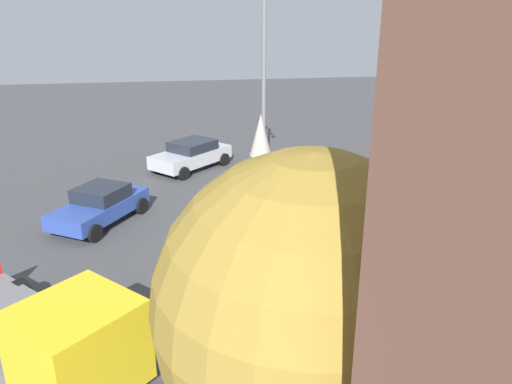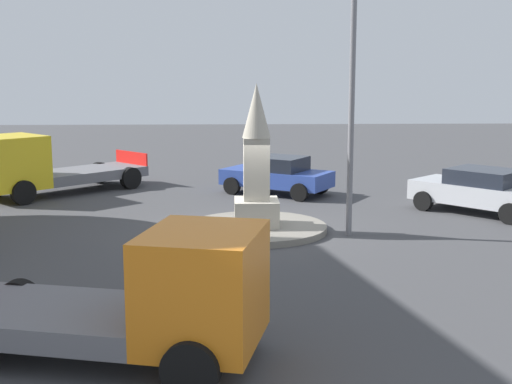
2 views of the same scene
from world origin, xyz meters
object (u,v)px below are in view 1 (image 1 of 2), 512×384
(car_silver_approaching, at_px, (191,154))
(tree_far_corner, at_px, (308,304))
(tree_near_wall, at_px, (491,282))
(monument, at_px, (261,177))
(truck_yellow_parked_left, at_px, (52,339))
(car_blue_near_island, at_px, (100,205))
(truck_orange_parked_right, at_px, (511,204))
(streetlamp, at_px, (264,71))

(car_silver_approaching, height_order, tree_far_corner, tree_far_corner)
(car_silver_approaching, relative_size, tree_near_wall, 0.87)
(monument, distance_m, truck_yellow_parked_left, 9.68)
(monument, xyz_separation_m, car_blue_near_island, (1.01, 5.95, -1.12))
(car_blue_near_island, relative_size, tree_near_wall, 0.86)
(truck_orange_parked_right, bearing_deg, truck_yellow_parked_left, 110.97)
(car_blue_near_island, distance_m, tree_near_wall, 14.25)
(streetlamp, distance_m, tree_near_wall, 13.20)
(car_blue_near_island, relative_size, truck_yellow_parked_left, 0.72)
(car_blue_near_island, height_order, truck_yellow_parked_left, truck_yellow_parked_left)
(truck_orange_parked_right, bearing_deg, monument, 76.76)
(monument, xyz_separation_m, tree_far_corner, (-11.15, 1.24, 1.84))
(monument, bearing_deg, streetlamp, -12.44)
(streetlamp, bearing_deg, car_silver_approaching, 31.02)
(monument, distance_m, truck_orange_parked_right, 9.11)
(truck_yellow_parked_left, relative_size, tree_near_wall, 1.20)
(streetlamp, height_order, truck_orange_parked_right, streetlamp)
(tree_far_corner, bearing_deg, car_silver_approaching, 3.22)
(car_silver_approaching, height_order, truck_yellow_parked_left, truck_yellow_parked_left)
(streetlamp, height_order, car_silver_approaching, streetlamp)
(car_silver_approaching, xyz_separation_m, tree_near_wall, (-17.65, -4.47, 2.52))
(car_silver_approaching, bearing_deg, truck_yellow_parked_left, 166.65)
(truck_yellow_parked_left, bearing_deg, tree_far_corner, -127.01)
(tree_near_wall, bearing_deg, car_silver_approaching, 14.21)
(truck_yellow_parked_left, xyz_separation_m, tree_far_corner, (-3.45, -4.58, 2.59))
(streetlamp, bearing_deg, monument, 167.56)
(truck_yellow_parked_left, bearing_deg, monument, -37.11)
(car_silver_approaching, height_order, truck_orange_parked_right, truck_orange_parked_right)
(truck_orange_parked_right, bearing_deg, tree_far_corner, 132.02)
(monument, xyz_separation_m, car_silver_approaching, (7.25, 2.27, -1.08))
(streetlamp, distance_m, truck_orange_parked_right, 10.41)
(streetlamp, height_order, truck_yellow_parked_left, streetlamp)
(monument, height_order, truck_yellow_parked_left, monument)
(car_silver_approaching, xyz_separation_m, tree_far_corner, (-18.40, -1.04, 2.92))
(car_blue_near_island, bearing_deg, tree_far_corner, -158.81)
(truck_yellow_parked_left, xyz_separation_m, tree_near_wall, (-2.70, -8.02, 2.19))
(streetlamp, distance_m, tree_far_corner, 13.90)
(car_silver_approaching, bearing_deg, car_blue_near_island, 149.49)
(streetlamp, xyz_separation_m, truck_orange_parked_right, (-4.62, -8.27, -4.32))
(monument, bearing_deg, tree_far_corner, 173.67)
(tree_near_wall, xyz_separation_m, tree_far_corner, (-0.75, 3.43, 0.40))
(car_silver_approaching, bearing_deg, truck_orange_parked_right, -130.05)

